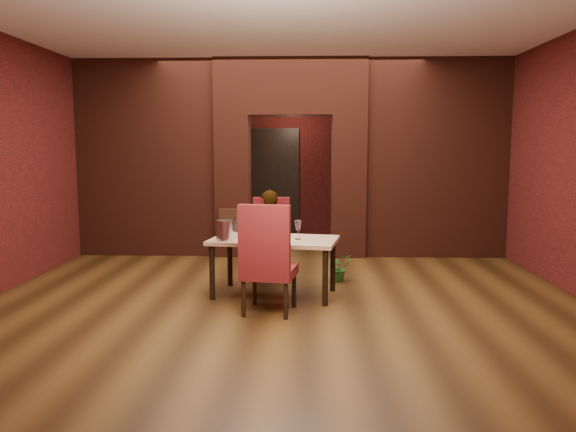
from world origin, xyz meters
The scene contains 25 objects.
floor centered at (0.00, 0.00, 0.00)m, with size 8.00×8.00×0.00m, color #482E12.
ceiling centered at (0.00, 0.00, 3.20)m, with size 7.00×8.00×0.04m, color silver.
wall_back centered at (0.00, 4.00, 1.60)m, with size 7.00×0.04×3.20m, color maroon.
wall_front centered at (0.00, -4.00, 1.60)m, with size 7.00×0.04×3.20m, color maroon.
wall_left centered at (-3.50, 0.00, 1.60)m, with size 0.04×8.00×3.20m, color maroon.
wall_right centered at (3.50, 0.00, 1.60)m, with size 0.04×8.00×3.20m, color maroon.
pillar_left centered at (-0.95, 2.00, 1.15)m, with size 0.55×0.55×2.30m, color maroon.
pillar_right centered at (0.95, 2.00, 1.15)m, with size 0.55×0.55×2.30m, color maroon.
lintel centered at (0.00, 2.00, 2.75)m, with size 2.45×0.55×0.90m, color maroon.
wing_wall_left centered at (-2.36, 2.00, 1.60)m, with size 2.27×0.35×3.20m, color maroon.
wing_wall_right centered at (2.36, 2.00, 1.60)m, with size 2.27×0.35×3.20m, color maroon.
vent_panel centered at (-0.95, 1.71, 0.55)m, with size 0.40×0.03×0.50m, color #AC5632.
rear_door centered at (-0.40, 3.94, 1.05)m, with size 0.90×0.08×2.10m, color black.
rear_door_frame centered at (-0.40, 3.90, 1.05)m, with size 1.02×0.04×2.22m, color black.
dining_table centered at (-0.12, -0.60, 0.35)m, with size 1.49×0.84×0.70m, color tan.
chair_far centered at (-0.21, 0.20, 0.55)m, with size 0.50×0.50×1.10m, color maroon.
chair_near centered at (-0.13, -1.30, 0.60)m, with size 0.55×0.55×1.20m, color maroon.
person_seated centered at (-0.23, 0.15, 0.61)m, with size 0.45×0.29×1.23m, color white.
wine_glass_a centered at (-0.22, -0.54, 0.81)m, with size 0.09×0.09×0.22m, color silver, non-canonical shape.
wine_glass_b centered at (0.04, -0.48, 0.80)m, with size 0.08×0.08×0.20m, color white, non-canonical shape.
wine_glass_c centered at (0.17, -0.66, 0.81)m, with size 0.09×0.09×0.23m, color silver, non-canonical shape.
tasting_sheet centered at (-0.23, -0.69, 0.70)m, with size 0.33×0.24×0.00m, color white.
wine_bucket centered at (-0.69, -0.77, 0.82)m, with size 0.20×0.20×0.24m, color #B9B9C1.
water_bottle centered at (-0.58, -0.50, 0.83)m, with size 0.06×0.06×0.27m, color silver.
potted_plant centered at (0.70, 0.16, 0.19)m, with size 0.33×0.29×0.37m, color #286724.
Camera 1 is at (0.28, -7.24, 1.78)m, focal length 35.00 mm.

